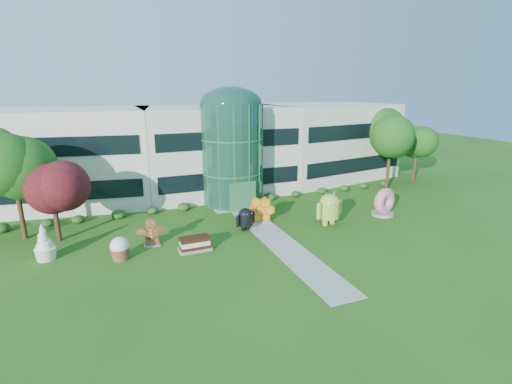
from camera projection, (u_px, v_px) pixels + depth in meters
name	position (u px, v px, depth m)	size (l,w,h in m)	color
ground	(285.00, 246.00, 27.30)	(140.00, 140.00, 0.00)	#215114
building	(215.00, 148.00, 42.10)	(46.00, 15.00, 9.30)	beige
atrium	(232.00, 155.00, 36.68)	(6.00, 6.00, 9.80)	#194738
walkway	(273.00, 237.00, 29.08)	(2.40, 20.00, 0.04)	#9E9E93
tree_red	(54.00, 203.00, 27.56)	(4.00, 4.00, 6.00)	#3F0C14
trees_backdrop	(229.00, 160.00, 37.76)	(52.00, 8.00, 8.40)	#214D13
android_green	(329.00, 207.00, 31.32)	(2.80, 1.86, 3.17)	#97BC3C
android_black	(246.00, 217.00, 30.21)	(1.92, 1.29, 2.19)	black
donut	(384.00, 201.00, 33.74)	(2.50, 1.20, 2.60)	#E4567E
gingerbread	(151.00, 232.00, 27.18)	(2.32, 0.89, 2.15)	brown
ice_cream_sandwich	(195.00, 244.00, 26.53)	(2.29, 1.15, 1.02)	black
honeycomb	(260.00, 211.00, 31.99)	(2.61, 0.93, 2.05)	orange
froyo	(44.00, 242.00, 24.92)	(1.47, 1.47, 2.52)	white
cupcake	(120.00, 248.00, 25.06)	(1.35, 1.35, 1.62)	white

